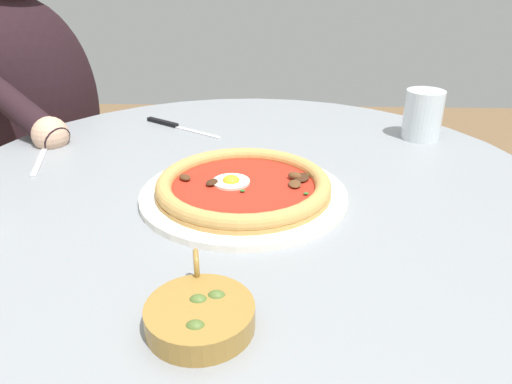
% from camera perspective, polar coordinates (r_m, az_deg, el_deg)
% --- Properties ---
extents(dining_table, '(1.00, 1.00, 0.73)m').
position_cam_1_polar(dining_table, '(0.88, -1.05, -7.20)').
color(dining_table, gray).
rests_on(dining_table, ground).
extents(pizza_on_plate, '(0.31, 0.31, 0.03)m').
position_cam_1_polar(pizza_on_plate, '(0.74, -1.12, 0.48)').
color(pizza_on_plate, white).
rests_on(pizza_on_plate, dining_table).
extents(water_glass, '(0.07, 0.07, 0.10)m').
position_cam_1_polar(water_glass, '(1.04, 18.73, 8.15)').
color(water_glass, silver).
rests_on(water_glass, dining_table).
extents(steak_knife, '(0.18, 0.12, 0.01)m').
position_cam_1_polar(steak_knife, '(1.08, -9.70, 7.67)').
color(steak_knife, silver).
rests_on(steak_knife, dining_table).
extents(olive_pan, '(0.11, 0.13, 0.05)m').
position_cam_1_polar(olive_pan, '(0.50, -6.50, -13.98)').
color(olive_pan, olive).
rests_on(olive_pan, dining_table).
extents(fork_utensil, '(0.05, 0.16, 0.00)m').
position_cam_1_polar(fork_utensil, '(0.97, -23.66, 3.60)').
color(fork_utensil, '#BCBCC1').
rests_on(fork_utensil, dining_table).
extents(diner_person, '(0.43, 0.55, 1.14)m').
position_cam_1_polar(diner_person, '(1.43, -22.86, 0.63)').
color(diner_person, '#282833').
rests_on(diner_person, ground).
extents(cafe_chair_diner, '(0.54, 0.54, 0.88)m').
position_cam_1_polar(cafe_chair_diner, '(1.54, -25.49, 3.02)').
color(cafe_chair_diner, '#504A45').
rests_on(cafe_chair_diner, ground).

